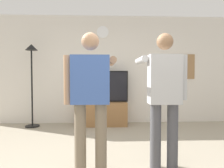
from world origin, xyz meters
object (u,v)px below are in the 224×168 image
object	(u,v)px
television	(103,86)
framed_picture	(182,67)
tv_stand	(103,114)
person_standing_nearer_couch	(164,92)
floor_lamp	(32,68)
wall_clock	(103,32)
person_standing_nearer_lamp	(91,94)

from	to	relation	value
television	framed_picture	world-z (taller)	framed_picture
tv_stand	television	world-z (taller)	television
tv_stand	person_standing_nearer_couch	bearing A→B (deg)	-71.60
television	floor_lamp	xyz separation A→B (m)	(-1.65, -0.12, 0.44)
wall_clock	person_standing_nearer_lamp	xyz separation A→B (m)	(-0.15, -2.82, -1.32)
floor_lamp	person_standing_nearer_couch	world-z (taller)	floor_lamp
tv_stand	floor_lamp	distance (m)	1.98
floor_lamp	television	bearing A→B (deg)	4.02
television	person_standing_nearer_lamp	distance (m)	2.58
person_standing_nearer_lamp	person_standing_nearer_couch	distance (m)	0.95
wall_clock	person_standing_nearer_couch	xyz separation A→B (m)	(0.79, -2.67, -1.31)
wall_clock	person_standing_nearer_lamp	size ratio (longest dim) A/B	0.17
person_standing_nearer_couch	framed_picture	bearing A→B (deg)	65.09
television	person_standing_nearer_lamp	bearing A→B (deg)	-93.24
person_standing_nearer_couch	television	bearing A→B (deg)	108.07
wall_clock	floor_lamp	world-z (taller)	wall_clock
wall_clock	framed_picture	size ratio (longest dim) A/B	0.45
television	person_standing_nearer_couch	bearing A→B (deg)	-71.93
wall_clock	tv_stand	bearing A→B (deg)	-90.00
tv_stand	person_standing_nearer_couch	world-z (taller)	person_standing_nearer_couch
television	person_standing_nearer_couch	size ratio (longest dim) A/B	0.70
television	wall_clock	size ratio (longest dim) A/B	4.11
wall_clock	television	bearing A→B (deg)	-90.00
tv_stand	person_standing_nearer_couch	distance (m)	2.60
framed_picture	person_standing_nearer_lamp	xyz separation A→B (m)	(-2.18, -2.82, -0.45)
person_standing_nearer_couch	wall_clock	bearing A→B (deg)	106.52
tv_stand	framed_picture	distance (m)	2.35
television	person_standing_nearer_lamp	world-z (taller)	person_standing_nearer_lamp
tv_stand	floor_lamp	bearing A→B (deg)	-177.59
floor_lamp	person_standing_nearer_couch	bearing A→B (deg)	-43.39
tv_stand	person_standing_nearer_lamp	bearing A→B (deg)	-93.30
person_standing_nearer_lamp	person_standing_nearer_couch	bearing A→B (deg)	9.19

